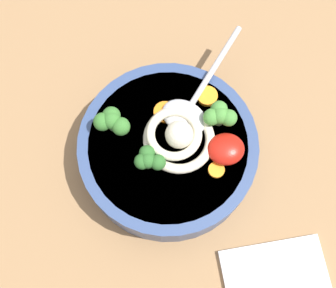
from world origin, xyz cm
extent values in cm
cube|color=#936D47|center=(0.00, 0.00, 1.31)|extent=(106.89, 106.89, 2.63)
cylinder|color=#334775|center=(-2.73, 3.08, 5.63)|extent=(23.01, 23.01, 6.00)
cylinder|color=gold|center=(-2.73, 3.08, 5.87)|extent=(20.25, 20.25, 5.52)
torus|color=beige|center=(-4.15, 2.79, 9.25)|extent=(9.02, 9.02, 1.24)
torus|color=beige|center=(-3.57, 2.40, 10.25)|extent=(9.67, 9.67, 1.12)
sphere|color=beige|center=(-4.15, 2.79, 10.87)|extent=(3.50, 3.50, 3.50)
ellipsoid|color=#B7B7BC|center=(-5.18, -0.12, 9.43)|extent=(7.44, 7.14, 1.60)
cylinder|color=#B7B7BC|center=(-9.74, -6.07, 9.43)|extent=(9.75, 12.40, 0.80)
ellipsoid|color=#B2190F|center=(-9.67, 4.95, 9.67)|extent=(4.63, 4.17, 2.08)
cylinder|color=#7A9E60|center=(-9.50, 0.93, 9.22)|extent=(1.09, 1.09, 1.17)
sphere|color=#478938|center=(-9.50, 0.93, 10.88)|extent=(2.15, 2.15, 2.15)
sphere|color=#478938|center=(-8.43, 0.93, 10.68)|extent=(2.15, 2.15, 2.15)
sphere|color=#478938|center=(-10.48, 1.32, 10.78)|extent=(2.15, 2.15, 2.15)
sphere|color=#478938|center=(-9.50, -0.15, 10.72)|extent=(2.15, 2.15, 2.15)
cylinder|color=#7A9E60|center=(-0.29, 5.54, 9.16)|extent=(0.99, 0.99, 1.06)
sphere|color=#2D6628|center=(-0.29, 5.54, 10.67)|extent=(1.95, 1.95, 1.95)
sphere|color=#2D6628|center=(0.68, 5.54, 10.49)|extent=(1.95, 1.95, 1.95)
sphere|color=#2D6628|center=(-1.18, 5.89, 10.58)|extent=(1.95, 1.95, 1.95)
sphere|color=#2D6628|center=(-0.29, 4.56, 10.53)|extent=(1.95, 1.95, 1.95)
cylinder|color=#7A9E60|center=(3.84, 0.50, 9.26)|extent=(1.17, 1.17, 1.26)
sphere|color=#38752D|center=(3.84, 0.50, 11.03)|extent=(2.30, 2.30, 2.30)
sphere|color=#38752D|center=(4.99, 0.50, 10.83)|extent=(2.30, 2.30, 2.30)
sphere|color=#38752D|center=(2.80, 0.92, 10.93)|extent=(2.30, 2.30, 2.30)
sphere|color=#38752D|center=(3.84, -0.65, 10.87)|extent=(2.30, 2.30, 2.30)
cylinder|color=orange|center=(-2.83, -1.19, 8.87)|extent=(2.87, 2.87, 0.49)
cylinder|color=orange|center=(-8.56, -2.71, 8.97)|extent=(2.69, 2.69, 0.68)
cylinder|color=orange|center=(-8.23, 7.21, 8.84)|extent=(2.02, 2.02, 0.43)
cube|color=white|center=(-14.38, 21.21, 3.03)|extent=(13.58, 10.77, 0.80)
camera|label=1|loc=(-0.58, 21.01, 61.93)|focal=47.88mm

